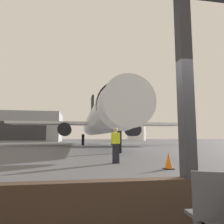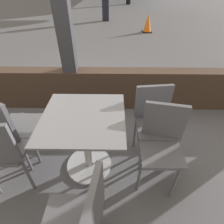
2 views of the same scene
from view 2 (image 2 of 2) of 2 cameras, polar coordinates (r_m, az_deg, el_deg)
The scene contains 9 objects.
window_frame at distance 2.63m, azimuth -15.73°, elevation 27.96°, with size 7.81×0.24×3.94m.
dining_table at distance 1.88m, azimuth -8.43°, elevation -8.91°, with size 0.78×0.78×0.75m.
cafe_chair_window_left at distance 1.35m, azimuth -9.90°, elevation -31.46°, with size 0.43×0.43×0.92m.
cafe_chair_window_right at distance 2.11m, azimuth -29.83°, elevation -3.61°, with size 0.51×0.51×0.94m.
cafe_chair_aisle_left at distance 1.79m, azimuth 15.86°, elevation -8.65°, with size 0.45×0.45×0.89m.
cafe_chair_aisle_right at distance 1.91m, azimuth -32.40°, elevation -10.22°, with size 0.44×0.44×0.92m.
cafe_chair_side_extra at distance 2.00m, azimuth 13.42°, elevation -1.91°, with size 0.43×0.43×0.90m.
ground_crew_worker at distance 9.83m, azimuth -2.17°, elevation 32.68°, with size 0.40×0.50×1.74m.
traffic_cone at distance 7.81m, azimuth 11.56°, elevation 26.37°, with size 0.36×0.36×0.67m.
Camera 2 is at (0.67, -2.51, 1.79)m, focal length 28.12 mm.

